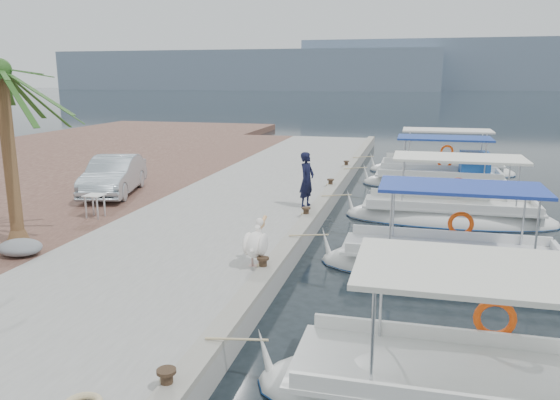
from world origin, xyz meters
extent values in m
plane|color=black|center=(0.00, 0.00, 0.00)|extent=(400.00, 400.00, 0.00)
cube|color=gray|center=(-3.00, 5.00, 0.25)|extent=(6.00, 40.00, 0.50)
cube|color=gray|center=(-0.22, 5.00, 0.56)|extent=(0.44, 40.00, 0.12)
cube|color=#50322A|center=(-8.00, 5.00, 0.25)|extent=(4.00, 40.00, 0.50)
cube|color=slate|center=(-60.00, 190.00, 7.00)|extent=(140.00, 40.00, 14.00)
cube|color=slate|center=(40.00, 210.00, 9.00)|extent=(160.00, 40.00, 18.00)
cube|color=silver|center=(3.97, -7.17, 0.55)|extent=(5.53, 2.04, 0.08)
cube|color=silver|center=(4.14, -7.17, 2.19)|extent=(4.05, 2.19, 0.08)
cylinder|color=silver|center=(2.46, -8.06, 1.35)|extent=(0.05, 0.05, 1.60)
torus|color=#FF4F0D|center=(4.27, -6.04, 1.00)|extent=(0.68, 0.12, 0.68)
ellipsoid|color=silver|center=(3.86, -1.07, 0.05)|extent=(6.52, 2.15, 1.30)
ellipsoid|color=#164899|center=(3.86, -1.07, 0.03)|extent=(6.55, 2.19, 0.22)
cube|color=silver|center=(3.86, -1.07, 0.55)|extent=(5.35, 1.85, 0.08)
cube|color=#1F389F|center=(4.02, -1.07, 2.19)|extent=(3.91, 1.97, 0.08)
cylinder|color=silver|center=(2.39, -1.88, 1.35)|extent=(0.05, 0.05, 1.60)
torus|color=#FF4F0D|center=(4.16, -0.06, 1.00)|extent=(0.68, 0.12, 0.68)
ellipsoid|color=silver|center=(4.12, 4.08, 0.05)|extent=(7.05, 2.32, 1.30)
ellipsoid|color=#164899|center=(4.12, 4.08, 0.03)|extent=(7.08, 2.36, 0.22)
cube|color=silver|center=(4.12, 4.08, 0.55)|extent=(5.78, 1.99, 0.08)
cube|color=white|center=(4.30, 4.08, 2.19)|extent=(4.23, 2.13, 0.08)
cylinder|color=silver|center=(2.54, 3.21, 1.35)|extent=(0.05, 0.05, 1.60)
torus|color=#FF4F0D|center=(4.42, 5.18, 1.00)|extent=(0.68, 0.12, 0.68)
ellipsoid|color=silver|center=(3.94, 10.20, 0.05)|extent=(6.67, 2.30, 1.30)
ellipsoid|color=#164899|center=(3.94, 10.20, 0.03)|extent=(6.71, 2.35, 0.22)
cube|color=silver|center=(3.94, 10.20, 0.55)|extent=(5.47, 1.98, 0.08)
cube|color=navy|center=(4.10, 10.20, 2.19)|extent=(4.00, 2.12, 0.08)
cylinder|color=silver|center=(2.44, 9.34, 1.35)|extent=(0.05, 0.05, 1.60)
torus|color=#FF4F0D|center=(4.24, 11.29, 1.00)|extent=(0.68, 0.12, 0.68)
cube|color=#164899|center=(5.44, 10.20, 1.10)|extent=(1.20, 1.61, 1.00)
ellipsoid|color=silver|center=(4.21, 13.89, 0.05)|extent=(7.22, 2.29, 1.30)
ellipsoid|color=#164899|center=(4.21, 13.89, 0.03)|extent=(7.25, 2.34, 0.22)
cube|color=silver|center=(4.21, 13.89, 0.55)|extent=(5.92, 1.97, 0.08)
cube|color=silver|center=(4.39, 13.89, 2.19)|extent=(4.33, 2.11, 0.08)
cylinder|color=silver|center=(2.58, 13.03, 1.35)|extent=(0.05, 0.05, 1.60)
torus|color=#FF4F0D|center=(4.51, 14.98, 1.00)|extent=(0.68, 0.12, 0.68)
cylinder|color=black|center=(-0.35, -8.50, 0.65)|extent=(0.18, 0.18, 0.30)
cylinder|color=black|center=(-0.35, -8.50, 0.80)|extent=(0.28, 0.28, 0.05)
cylinder|color=black|center=(-0.35, -3.50, 0.65)|extent=(0.18, 0.18, 0.30)
cylinder|color=black|center=(-0.35, -3.50, 0.80)|extent=(0.28, 0.28, 0.05)
cylinder|color=black|center=(-0.35, 1.50, 0.65)|extent=(0.18, 0.18, 0.30)
cylinder|color=black|center=(-0.35, 1.50, 0.80)|extent=(0.28, 0.28, 0.05)
cylinder|color=black|center=(-0.35, 6.50, 0.65)|extent=(0.18, 0.18, 0.30)
cylinder|color=black|center=(-0.35, 6.50, 0.80)|extent=(0.28, 0.28, 0.05)
cylinder|color=black|center=(-0.35, 11.50, 0.65)|extent=(0.18, 0.18, 0.30)
cylinder|color=black|center=(-0.35, 11.50, 0.80)|extent=(0.28, 0.28, 0.05)
cylinder|color=tan|center=(-0.68, -3.24, 0.66)|extent=(0.05, 0.05, 0.33)
cylinder|color=tan|center=(-0.52, -3.23, 0.66)|extent=(0.05, 0.05, 0.33)
ellipsoid|color=white|center=(-0.60, -3.23, 1.03)|extent=(0.50, 0.79, 0.61)
cylinder|color=white|center=(-0.61, -2.95, 1.28)|extent=(0.14, 0.28, 0.32)
sphere|color=white|center=(-0.61, -2.86, 1.47)|extent=(0.20, 0.20, 0.20)
cone|color=#EAA566|center=(-0.62, -2.56, 1.38)|extent=(0.12, 0.59, 0.24)
imported|color=black|center=(-0.62, 2.92, 1.44)|extent=(0.62, 0.78, 1.87)
cylinder|color=brown|center=(-7.27, -2.98, 2.73)|extent=(0.34, 0.34, 4.45)
cone|color=brown|center=(-7.27, -2.98, 0.68)|extent=(0.64, 0.64, 0.36)
imported|color=#ADBCC6|center=(-8.04, 3.18, 1.21)|extent=(2.57, 4.58, 1.43)
ellipsoid|color=slate|center=(-6.50, -3.86, 0.70)|extent=(1.10, 0.90, 0.40)
cylinder|color=silver|center=(-6.98, -0.30, 0.85)|extent=(0.06, 0.06, 0.70)
cylinder|color=silver|center=(-6.58, -0.30, 0.85)|extent=(0.06, 0.06, 0.70)
cylinder|color=silver|center=(-6.98, 0.10, 0.85)|extent=(0.06, 0.06, 0.70)
cylinder|color=silver|center=(-6.58, 0.10, 0.85)|extent=(0.06, 0.06, 0.70)
cube|color=white|center=(-6.78, -0.10, 1.21)|extent=(0.55, 0.55, 0.03)
camera|label=1|loc=(2.87, -14.83, 4.83)|focal=35.00mm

